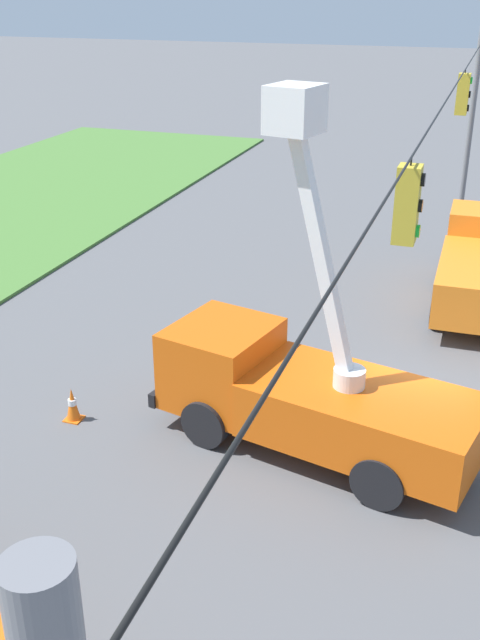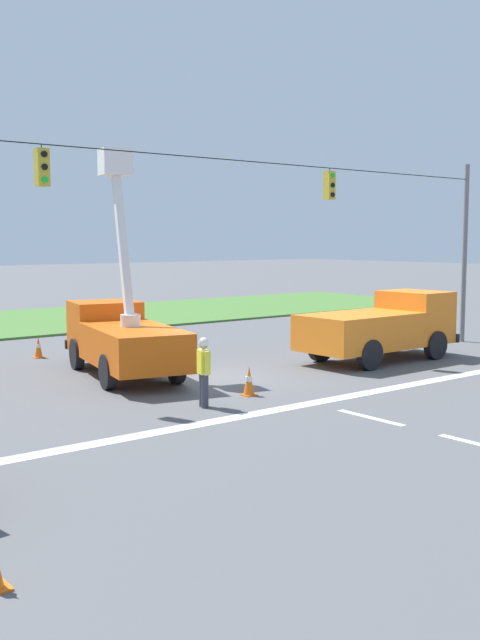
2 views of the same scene
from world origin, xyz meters
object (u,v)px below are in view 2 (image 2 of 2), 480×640
object	(u,v)px
utility_truck_bucket_lift	(122,333)
road_worker	(204,368)
utility_truck_support_near	(382,326)
traffic_cone_foreground_left	(38,347)
traffic_cone_mid_right	(249,381)

from	to	relation	value
utility_truck_bucket_lift	road_worker	world-z (taller)	utility_truck_bucket_lift
utility_truck_bucket_lift	utility_truck_support_near	world-z (taller)	utility_truck_bucket_lift
utility_truck_support_near	traffic_cone_foreground_left	distance (m)	12.17
traffic_cone_mid_right	utility_truck_bucket_lift	bearing A→B (deg)	103.35
road_worker	traffic_cone_foreground_left	xyz separation A→B (m)	(-0.02, 10.06, -0.63)
road_worker	traffic_cone_mid_right	size ratio (longest dim) A/B	2.22
utility_truck_support_near	traffic_cone_mid_right	xyz separation A→B (m)	(-7.43, -1.78, -0.79)
road_worker	traffic_cone_mid_right	bearing A→B (deg)	12.32
utility_truck_support_near	traffic_cone_foreground_left	bearing A→B (deg)	139.47
traffic_cone_mid_right	road_worker	bearing A→B (deg)	-167.68
road_worker	traffic_cone_mid_right	world-z (taller)	road_worker
utility_truck_support_near	traffic_cone_foreground_left	xyz separation A→B (m)	(-9.23, 7.89, -0.81)
utility_truck_bucket_lift	traffic_cone_foreground_left	xyz separation A→B (m)	(-0.65, 4.84, -0.95)
utility_truck_bucket_lift	road_worker	size ratio (longest dim) A/B	3.93
utility_truck_bucket_lift	road_worker	bearing A→B (deg)	-96.92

